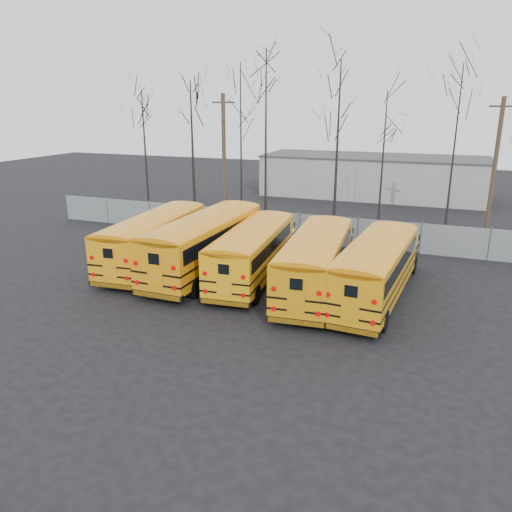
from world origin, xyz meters
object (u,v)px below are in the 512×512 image
at_px(bus_b, 207,239).
at_px(utility_pole_left, 224,159).
at_px(bus_a, 156,235).
at_px(bus_e, 377,265).
at_px(bus_d, 316,258).
at_px(utility_pole_right, 494,168).
at_px(bus_c, 254,248).

distance_m(bus_b, utility_pole_left, 12.45).
distance_m(bus_a, bus_b, 3.36).
xyz_separation_m(bus_b, bus_e, (9.52, -0.82, -0.17)).
distance_m(bus_d, utility_pole_left, 16.46).
relative_size(bus_a, bus_b, 0.94).
bearing_deg(bus_e, bus_a, -179.84).
bearing_deg(utility_pole_right, utility_pole_left, -158.03).
height_order(bus_d, utility_pole_left, utility_pole_left).
bearing_deg(bus_d, bus_e, -4.55).
relative_size(bus_b, utility_pole_left, 1.21).
bearing_deg(utility_pole_left, bus_a, -88.06).
distance_m(bus_c, utility_pole_right, 19.00).
relative_size(bus_d, bus_e, 1.02).
height_order(bus_e, utility_pole_right, utility_pole_right).
xyz_separation_m(bus_d, utility_pole_left, (-10.57, 12.18, 3.30)).
distance_m(bus_c, bus_d, 3.72).
relative_size(bus_b, bus_c, 1.10).
relative_size(bus_c, bus_d, 0.97).
bearing_deg(bus_d, utility_pole_left, 126.12).
relative_size(bus_d, utility_pole_right, 1.16).
height_order(bus_b, bus_d, bus_b).
bearing_deg(bus_e, bus_c, 178.01).
xyz_separation_m(bus_c, utility_pole_left, (-6.92, 11.47, 3.36)).
bearing_deg(bus_c, bus_d, -15.88).
bearing_deg(utility_pole_right, bus_c, -116.98).
height_order(bus_d, utility_pole_right, utility_pole_right).
xyz_separation_m(bus_b, utility_pole_right, (15.21, 13.97, 3.01)).
distance_m(bus_b, bus_c, 2.89).
relative_size(bus_b, bus_d, 1.07).
relative_size(bus_b, utility_pole_right, 1.24).
bearing_deg(utility_pole_right, bus_d, -106.18).
bearing_deg(utility_pole_right, bus_e, -96.84).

